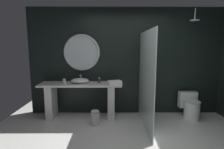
% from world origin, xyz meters
% --- Properties ---
extents(back_wall_panel, '(4.80, 0.10, 2.60)m').
position_xyz_m(back_wall_panel, '(0.00, 1.90, 1.30)').
color(back_wall_panel, black).
rests_on(back_wall_panel, ground_plane).
extents(vanity_counter, '(1.89, 0.54, 0.83)m').
position_xyz_m(vanity_counter, '(-1.10, 1.56, 0.51)').
color(vanity_counter, silver).
rests_on(vanity_counter, ground_plane).
extents(vessel_sink, '(0.42, 0.34, 0.19)m').
position_xyz_m(vessel_sink, '(-1.12, 1.57, 0.89)').
color(vessel_sink, white).
rests_on(vessel_sink, vanity_counter).
extents(tumbler_cup, '(0.07, 0.07, 0.11)m').
position_xyz_m(tumbler_cup, '(-1.49, 1.56, 0.88)').
color(tumbler_cup, silver).
rests_on(tumbler_cup, vanity_counter).
extents(soap_dispenser, '(0.07, 0.07, 0.13)m').
position_xyz_m(soap_dispenser, '(-0.67, 1.59, 0.89)').
color(soap_dispenser, '#3D3323').
rests_on(soap_dispenser, vanity_counter).
extents(round_wall_mirror, '(0.88, 0.06, 0.88)m').
position_xyz_m(round_wall_mirror, '(-1.10, 1.81, 1.53)').
color(round_wall_mirror, '#B7B7BC').
extents(shower_glass_panel, '(0.02, 1.55, 1.99)m').
position_xyz_m(shower_glass_panel, '(0.32, 1.08, 0.99)').
color(shower_glass_panel, silver).
rests_on(shower_glass_panel, ground_plane).
extents(rain_shower_head, '(0.19, 0.19, 0.27)m').
position_xyz_m(rain_shower_head, '(1.43, 1.49, 2.26)').
color(rain_shower_head, '#B7B7BC').
extents(toilet, '(0.42, 0.54, 0.60)m').
position_xyz_m(toilet, '(1.45, 1.47, 0.29)').
color(toilet, white).
rests_on(toilet, ground_plane).
extents(waste_bin, '(0.18, 0.18, 0.34)m').
position_xyz_m(waste_bin, '(-0.74, 1.12, 0.17)').
color(waste_bin, '#B7B7BC').
rests_on(waste_bin, ground_plane).
extents(folded_hand_towel, '(0.33, 0.26, 0.09)m').
position_xyz_m(folded_hand_towel, '(-0.32, 1.39, 0.87)').
color(folded_hand_towel, silver).
rests_on(folded_hand_towel, vanity_counter).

